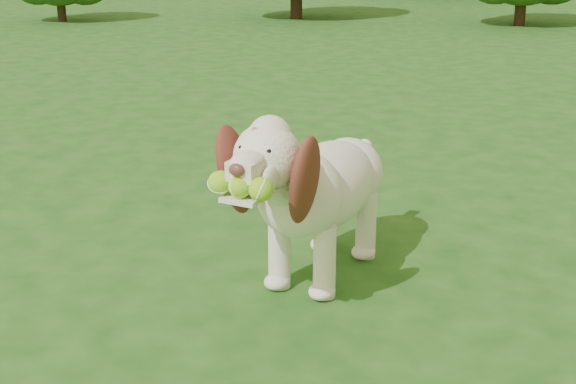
# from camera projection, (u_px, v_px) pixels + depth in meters

# --- Properties ---
(ground) EXTENTS (80.00, 80.00, 0.00)m
(ground) POSITION_uv_depth(u_px,v_px,m) (342.00, 302.00, 3.09)
(ground) COLOR #194814
(ground) RESTS_ON ground
(dog) EXTENTS (0.59, 1.18, 0.77)m
(dog) POSITION_uv_depth(u_px,v_px,m) (315.00, 185.00, 3.15)
(dog) COLOR white
(dog) RESTS_ON ground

